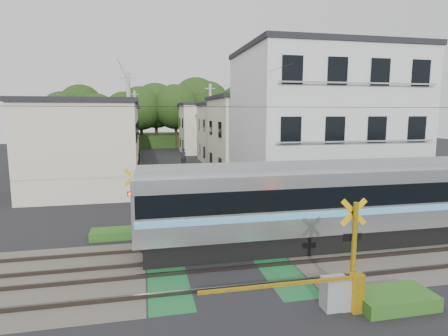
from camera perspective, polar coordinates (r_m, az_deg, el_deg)
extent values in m
plane|color=black|center=(13.76, -0.60, -14.61)|extent=(120.00, 120.00, 0.00)
cube|color=#47423A|center=(13.76, -0.60, -14.60)|extent=(120.00, 6.00, 0.00)
cube|color=black|center=(13.76, -0.61, -14.59)|extent=(5.20, 120.00, 0.00)
cube|color=#145126|center=(13.54, -8.79, -15.08)|extent=(1.30, 6.00, 0.00)
cube|color=#145126|center=(14.23, 7.13, -13.84)|extent=(1.30, 6.00, 0.00)
cube|color=#3F3833|center=(12.05, 1.30, -17.75)|extent=(120.00, 0.08, 0.14)
cube|color=#3F3833|center=(13.29, -0.16, -15.15)|extent=(120.00, 0.08, 0.14)
cube|color=#3F3833|center=(14.19, -1.02, -13.57)|extent=(120.00, 0.08, 0.14)
cube|color=#3F3833|center=(15.48, -2.05, -11.67)|extent=(120.00, 0.08, 0.14)
cube|color=black|center=(16.40, 16.66, -9.61)|extent=(15.66, 2.16, 0.82)
cube|color=black|center=(14.67, -3.77, -11.99)|extent=(2.17, 1.99, 0.54)
cube|color=silver|center=(15.99, 16.89, -4.19)|extent=(16.31, 2.54, 2.36)
cube|color=black|center=(15.94, 16.94, -3.20)|extent=(16.05, 2.58, 0.80)
cube|color=#5EB5ED|center=(16.07, 16.84, -5.34)|extent=(16.15, 2.57, 0.25)
cube|color=slate|center=(15.77, 17.09, 0.37)|extent=(15.98, 2.08, 0.22)
cube|color=black|center=(13.95, -13.67, -4.40)|extent=(0.10, 2.18, 1.41)
cylinder|color=#E5AD0C|center=(11.11, 19.12, -12.52)|extent=(0.14, 0.14, 3.00)
cube|color=#E5AD0C|center=(10.83, 19.15, -6.40)|extent=(0.77, 0.05, 0.77)
cube|color=#E5AD0C|center=(10.83, 19.15, -6.40)|extent=(0.77, 0.05, 0.77)
cube|color=black|center=(11.02, 18.97, -9.92)|extent=(0.55, 0.05, 0.20)
sphere|color=#FF0C07|center=(10.99, 18.08, -9.93)|extent=(0.16, 0.16, 0.16)
sphere|color=#FF0C07|center=(11.15, 19.53, -9.74)|extent=(0.16, 0.16, 0.16)
cube|color=gray|center=(11.28, 16.57, -17.87)|extent=(0.70, 0.50, 0.90)
cube|color=#E5AD0C|center=(11.28, 19.56, -17.45)|extent=(0.30, 0.30, 1.10)
cube|color=#E5AD0C|center=(10.16, 8.32, -17.21)|extent=(4.20, 0.08, 0.08)
cylinder|color=#E5AD0C|center=(16.48, -13.51, -5.45)|extent=(0.14, 0.14, 3.00)
cube|color=#E5AD0C|center=(16.15, -13.66, -1.40)|extent=(0.77, 0.05, 0.77)
cube|color=#E5AD0C|center=(16.15, -13.66, -1.40)|extent=(0.77, 0.05, 0.77)
cube|color=black|center=(16.28, -13.57, -3.83)|extent=(0.55, 0.05, 0.20)
sphere|color=#FF0C07|center=(16.22, -14.14, -3.89)|extent=(0.16, 0.16, 0.16)
sphere|color=#FF0C07|center=(16.21, -13.01, -3.85)|extent=(0.16, 0.16, 0.16)
cube|color=gray|center=(16.76, -11.65, -8.89)|extent=(0.70, 0.50, 0.90)
cube|color=#E5AD0C|center=(16.97, -13.38, -8.37)|extent=(0.30, 0.30, 1.10)
cube|color=#E5AD0C|center=(16.94, -5.75, -6.63)|extent=(4.20, 0.08, 0.08)
cube|color=silver|center=(24.55, 14.63, 6.07)|extent=(10.00, 8.00, 9.00)
cube|color=black|center=(24.82, 15.04, 16.85)|extent=(10.20, 8.16, 0.30)
cube|color=black|center=(19.72, 9.94, -3.08)|extent=(1.10, 0.06, 1.40)
cube|color=black|center=(20.75, 16.23, -2.72)|extent=(1.10, 0.06, 1.40)
cube|color=black|center=(22.01, 21.85, -2.37)|extent=(1.10, 0.06, 1.40)
cube|color=black|center=(23.46, 26.83, -2.04)|extent=(1.10, 0.06, 1.40)
cube|color=gray|center=(21.30, 19.41, -4.23)|extent=(9.00, 0.06, 0.08)
cube|color=black|center=(19.35, 10.16, 5.66)|extent=(1.10, 0.06, 1.40)
cube|color=black|center=(20.41, 16.57, 5.58)|extent=(1.10, 0.06, 1.40)
cube|color=black|center=(21.69, 22.29, 5.45)|extent=(1.10, 0.06, 1.40)
cube|color=black|center=(23.16, 27.32, 5.29)|extent=(1.10, 0.06, 1.40)
cube|color=gray|center=(20.88, 19.81, 3.84)|extent=(9.00, 0.06, 0.08)
cube|color=black|center=(19.45, 10.40, 14.52)|extent=(1.10, 0.06, 1.40)
cube|color=black|center=(20.50, 16.93, 13.98)|extent=(1.10, 0.06, 1.40)
cube|color=black|center=(21.77, 22.74, 13.35)|extent=(1.10, 0.06, 1.40)
cube|color=black|center=(23.24, 27.83, 12.68)|extent=(1.10, 0.06, 1.40)
cube|color=gray|center=(20.88, 20.23, 12.06)|extent=(9.00, 0.06, 0.08)
cube|color=beige|center=(26.82, -20.65, 2.76)|extent=(7.00, 7.00, 6.00)
cube|color=black|center=(26.72, -21.00, 9.50)|extent=(7.35, 7.35, 0.30)
cube|color=black|center=(25.00, -13.01, -1.21)|extent=(0.06, 1.00, 1.20)
cube|color=black|center=(28.46, -12.92, -0.06)|extent=(0.06, 1.00, 1.20)
cube|color=black|center=(24.70, -13.22, 5.20)|extent=(0.06, 1.00, 1.20)
cube|color=black|center=(28.20, -13.11, 5.57)|extent=(0.06, 1.00, 1.20)
cube|color=beige|center=(31.89, 4.89, 4.53)|extent=(7.00, 8.00, 6.50)
cube|color=black|center=(31.84, 4.97, 10.65)|extent=(7.35, 8.40, 0.30)
cube|color=black|center=(29.29, -0.62, 0.38)|extent=(0.06, 1.00, 1.20)
cube|color=black|center=(33.18, -2.01, 1.32)|extent=(0.06, 1.00, 1.20)
cube|color=black|center=(29.03, -0.63, 5.87)|extent=(0.06, 1.00, 1.20)
cube|color=black|center=(32.96, -2.03, 6.16)|extent=(0.06, 1.00, 1.20)
cube|color=tan|center=(35.78, -19.36, 3.94)|extent=(8.00, 7.00, 5.80)
cube|color=black|center=(35.70, -19.60, 8.83)|extent=(8.40, 7.35, 0.30)
cube|color=black|center=(33.91, -12.82, 1.27)|extent=(0.06, 1.00, 1.20)
cube|color=black|center=(37.39, -12.78, 1.92)|extent=(0.06, 1.00, 1.20)
cube|color=black|center=(33.69, -12.98, 6.00)|extent=(0.06, 1.00, 1.20)
cube|color=black|center=(37.19, -12.92, 6.21)|extent=(0.06, 1.00, 1.20)
cube|color=beige|center=(41.63, 1.37, 5.25)|extent=(7.00, 7.00, 6.20)
cube|color=black|center=(41.58, 1.39, 9.73)|extent=(7.35, 7.35, 0.30)
cube|color=black|center=(39.37, -3.04, 2.43)|extent=(0.06, 1.00, 1.20)
cube|color=black|center=(42.81, -3.79, 2.90)|extent=(0.06, 1.00, 1.20)
cube|color=black|center=(39.18, -3.08, 6.51)|extent=(0.06, 1.00, 1.20)
cube|color=black|center=(42.64, -3.83, 6.65)|extent=(0.06, 1.00, 1.20)
cube|color=#9B9EA0|center=(45.68, -17.59, 5.01)|extent=(7.00, 8.00, 6.00)
cube|color=black|center=(45.62, -17.76, 8.96)|extent=(7.35, 8.40, 0.30)
cube|color=black|center=(43.61, -13.10, 2.80)|extent=(0.06, 1.00, 1.20)
cube|color=black|center=(47.60, -13.04, 3.26)|extent=(0.06, 1.00, 1.20)
cube|color=black|center=(43.44, -13.23, 6.48)|extent=(0.06, 1.00, 1.20)
cube|color=black|center=(47.44, -13.15, 6.63)|extent=(0.06, 1.00, 1.20)
cube|color=beige|center=(51.26, -2.02, 5.95)|extent=(8.00, 7.00, 6.40)
cube|color=black|center=(51.23, -2.04, 9.69)|extent=(8.40, 7.35, 0.30)
cube|color=black|center=(49.09, -6.29, 3.57)|extent=(0.06, 1.00, 1.20)
cube|color=black|center=(52.56, -6.69, 3.88)|extent=(0.06, 1.00, 1.20)
cube|color=black|center=(48.94, -6.35, 6.84)|extent=(0.06, 1.00, 1.20)
cube|color=black|center=(52.42, -6.74, 6.93)|extent=(0.06, 1.00, 1.20)
cube|color=#1F3913|center=(62.62, -9.85, 4.26)|extent=(40.00, 10.00, 2.00)
cylinder|color=#332114|center=(59.04, -23.23, 4.54)|extent=(0.50, 0.50, 4.22)
sphere|color=#1F3913|center=(58.95, -23.42, 7.82)|extent=(5.91, 5.91, 5.91)
cylinder|color=#332114|center=(63.59, -20.77, 5.21)|extent=(0.50, 0.50, 4.90)
sphere|color=#1F3913|center=(63.53, -20.96, 8.74)|extent=(6.86, 6.86, 6.86)
cylinder|color=#332114|center=(58.47, -18.71, 4.70)|extent=(0.50, 0.50, 4.13)
sphere|color=#1F3913|center=(58.37, -18.86, 7.93)|extent=(5.78, 5.78, 5.78)
cylinder|color=#332114|center=(59.07, -14.80, 4.97)|extent=(0.50, 0.50, 4.29)
sphere|color=#1F3913|center=(58.98, -14.93, 8.30)|extent=(6.01, 6.01, 6.01)
cylinder|color=#332114|center=(58.37, -12.45, 5.20)|extent=(0.50, 0.50, 4.67)
sphere|color=#1F3913|center=(58.29, -12.57, 8.87)|extent=(6.54, 6.54, 6.54)
cylinder|color=#332114|center=(60.07, -10.26, 5.51)|extent=(0.50, 0.50, 5.00)
sphere|color=#1F3913|center=(60.01, -10.36, 9.33)|extent=(7.00, 7.00, 7.00)
cylinder|color=#332114|center=(57.89, -7.32, 5.39)|extent=(0.50, 0.50, 4.84)
sphere|color=#1F3913|center=(57.82, -7.40, 9.22)|extent=(6.77, 6.77, 6.77)
cylinder|color=#332114|center=(62.54, -4.22, 5.99)|extent=(0.50, 0.50, 5.58)
sphere|color=#1F3913|center=(62.51, -4.27, 10.08)|extent=(7.81, 7.81, 7.81)
cylinder|color=#332114|center=(63.18, -2.56, 5.91)|extent=(0.50, 0.50, 5.32)
sphere|color=#1F3913|center=(63.14, -2.58, 9.77)|extent=(7.44, 7.44, 7.44)
cylinder|color=#332114|center=(64.64, 0.44, 5.42)|extent=(0.50, 0.50, 4.07)
sphere|color=#1F3913|center=(64.55, 0.44, 8.31)|extent=(5.70, 5.70, 5.70)
cylinder|color=#332114|center=(63.95, 2.64, 5.86)|extent=(0.50, 0.50, 5.14)
sphere|color=#1F3913|center=(63.90, 2.67, 9.55)|extent=(7.19, 7.19, 7.19)
cube|color=black|center=(16.07, 20.15, 8.68)|extent=(60.00, 0.02, 0.02)
cylinder|color=#A5A5A0|center=(25.47, -14.16, 5.03)|extent=(0.26, 0.26, 8.00)
cube|color=#A5A5A0|center=(25.53, -14.46, 13.12)|extent=(0.90, 0.08, 0.08)
cylinder|color=#A5A5A0|center=(34.98, -2.08, 6.13)|extent=(0.26, 0.26, 8.00)
cube|color=#A5A5A0|center=(35.03, -2.11, 12.02)|extent=(0.90, 0.08, 0.08)
cylinder|color=#A5A5A0|center=(46.44, -13.32, 6.46)|extent=(0.26, 0.26, 8.00)
cube|color=#A5A5A0|center=(46.48, -13.48, 10.90)|extent=(0.90, 0.08, 0.08)
cube|color=black|center=(35.98, -13.81, 11.37)|extent=(0.02, 42.00, 0.02)
cube|color=black|center=(36.49, -2.53, 11.56)|extent=(0.02, 42.00, 0.02)
imported|color=black|center=(39.41, -6.22, 1.75)|extent=(0.72, 0.59, 1.71)
cube|color=#2D5E1E|center=(12.10, 24.43, -17.74)|extent=(2.20, 1.20, 0.40)
cube|color=#2D5E1E|center=(17.19, -16.71, -9.58)|extent=(1.80, 1.00, 0.36)
cube|color=#2D5E1E|center=(17.95, 11.98, -8.73)|extent=(1.50, 0.90, 0.30)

